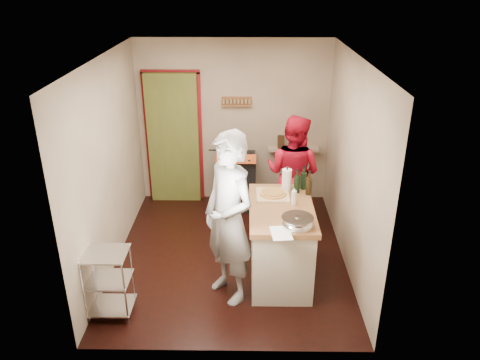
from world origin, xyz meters
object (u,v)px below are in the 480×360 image
island (281,240)px  person_red (293,173)px  person_stripe (229,219)px  stove (236,180)px  wire_shelving (108,281)px

island → person_red: person_red is taller
island → person_red: size_ratio=0.82×
island → person_stripe: (-0.61, -0.38, 0.50)m
person_stripe → stove: bearing=140.3°
island → person_stripe: bearing=-147.9°
island → person_stripe: size_ratio=0.70×
stove → person_stripe: bearing=-90.8°
stove → wire_shelving: bearing=-116.9°
person_stripe → island: bearing=83.2°
island → person_red: bearing=78.8°
person_red → island: bearing=109.1°
wire_shelving → person_stripe: (1.30, 0.36, 0.57)m
stove → person_red: 1.12m
person_stripe → person_red: (0.85, 1.62, -0.15)m
person_stripe → person_red: size_ratio=1.17×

